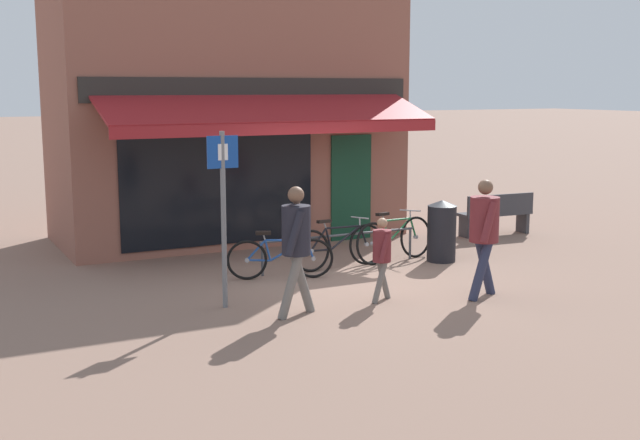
{
  "coord_description": "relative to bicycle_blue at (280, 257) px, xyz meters",
  "views": [
    {
      "loc": [
        -6.21,
        -10.7,
        3.02
      ],
      "look_at": [
        -0.74,
        -0.13,
        1.05
      ],
      "focal_mm": 45.0,
      "sensor_mm": 36.0,
      "label": 1
    }
  ],
  "objects": [
    {
      "name": "park_bench",
      "position": [
        5.58,
        1.46,
        0.11
      ],
      "size": [
        1.63,
        0.54,
        0.87
      ],
      "rotation": [
        0.0,
        0.0,
        -0.07
      ],
      "color": "#38383D",
      "rests_on": "ground_plane"
    },
    {
      "name": "bicycle_green",
      "position": [
        2.36,
        0.32,
        0.04
      ],
      "size": [
        1.76,
        0.57,
        0.89
      ],
      "rotation": [
        -0.08,
        0.0,
        0.18
      ],
      "color": "black",
      "rests_on": "ground_plane"
    },
    {
      "name": "bicycle_blue",
      "position": [
        0.0,
        0.0,
        0.0
      ],
      "size": [
        1.63,
        0.75,
        0.79
      ],
      "rotation": [
        0.06,
        0.0,
        -0.35
      ],
      "color": "black",
      "rests_on": "ground_plane"
    },
    {
      "name": "ground_plane",
      "position": [
        1.05,
        -0.66,
        -0.35
      ],
      "size": [
        160.0,
        160.0,
        0.0
      ],
      "primitive_type": "plane",
      "color": "#846656"
    },
    {
      "name": "parking_sign",
      "position": [
        -1.37,
        -1.16,
        1.14
      ],
      "size": [
        0.44,
        0.07,
        2.44
      ],
      "color": "slate",
      "rests_on": "ground_plane"
    },
    {
      "name": "litter_bin",
      "position": [
        3.08,
        -0.08,
        0.19
      ],
      "size": [
        0.51,
        0.51,
        1.09
      ],
      "color": "black",
      "rests_on": "ground_plane"
    },
    {
      "name": "pedestrian_adult",
      "position": [
        -0.66,
        -1.97,
        0.72
      ],
      "size": [
        0.64,
        0.6,
        1.76
      ],
      "rotation": [
        0.0,
        0.0,
        -0.11
      ],
      "color": "slate",
      "rests_on": "ground_plane"
    },
    {
      "name": "bike_rack_rail",
      "position": [
        1.27,
        0.34,
        0.11
      ],
      "size": [
        2.96,
        0.04,
        0.57
      ],
      "color": "#47494F",
      "rests_on": "ground_plane"
    },
    {
      "name": "pedestrian_child",
      "position": [
        0.74,
        -1.86,
        0.38
      ],
      "size": [
        0.41,
        0.44,
        1.22
      ],
      "rotation": [
        0.0,
        0.0,
        0.06
      ],
      "color": "slate",
      "rests_on": "ground_plane"
    },
    {
      "name": "bicycle_black",
      "position": [
        1.22,
        0.28,
        0.03
      ],
      "size": [
        1.82,
        0.52,
        0.86
      ],
      "rotation": [
        -0.08,
        0.0,
        0.06
      ],
      "color": "black",
      "rests_on": "ground_plane"
    },
    {
      "name": "pedestrian_second_adult",
      "position": [
        2.16,
        -2.36,
        0.69
      ],
      "size": [
        0.63,
        0.65,
        1.74
      ],
      "rotation": [
        0.0,
        0.0,
        -0.07
      ],
      "color": "#282D47",
      "rests_on": "ground_plane"
    },
    {
      "name": "shop_front",
      "position": [
        0.66,
        3.95,
        2.55
      ],
      "size": [
        6.75,
        4.42,
        5.82
      ],
      "color": "#8E5647",
      "rests_on": "ground_plane"
    }
  ]
}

